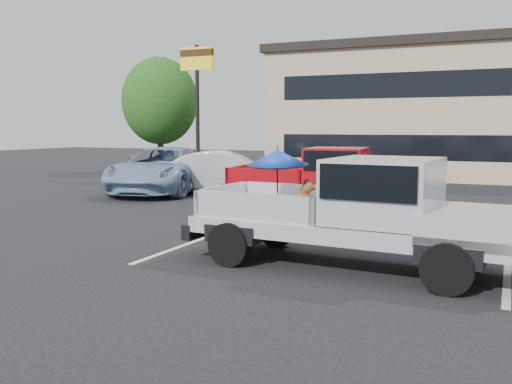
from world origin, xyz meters
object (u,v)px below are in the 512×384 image
red_pickup (331,177)px  silver_sedan (225,172)px  blue_suv (164,170)px  tree_left (160,101)px  motel_sign (197,76)px  silver_pickup (370,207)px

red_pickup → silver_sedan: red_pickup is taller
silver_sedan → blue_suv: size_ratio=0.78×
silver_sedan → tree_left: bearing=29.1°
motel_sign → silver_sedan: size_ratio=1.30×
silver_pickup → silver_sedan: 11.40m
tree_left → red_pickup: (12.32, -9.93, -2.74)m
tree_left → red_pickup: 16.06m
silver_pickup → red_pickup: bearing=116.3°
red_pickup → silver_pickup: bearing=-72.6°
motel_sign → blue_suv: (1.36, -4.86, -3.83)m
tree_left → blue_suv: bearing=-55.7°
motel_sign → red_pickup: size_ratio=1.07×
motel_sign → silver_sedan: 6.82m
tree_left → motel_sign: bearing=-36.9°
silver_pickup → motel_sign: bearing=133.7°
red_pickup → blue_suv: red_pickup is taller
tree_left → blue_suv: tree_left is taller
motel_sign → red_pickup: bearing=-39.8°
red_pickup → silver_sedan: size_ratio=1.22×
silver_pickup → tree_left: bearing=136.7°
motel_sign → tree_left: (-4.00, 3.00, -0.92)m
silver_pickup → blue_suv: (-9.49, 8.22, -0.23)m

